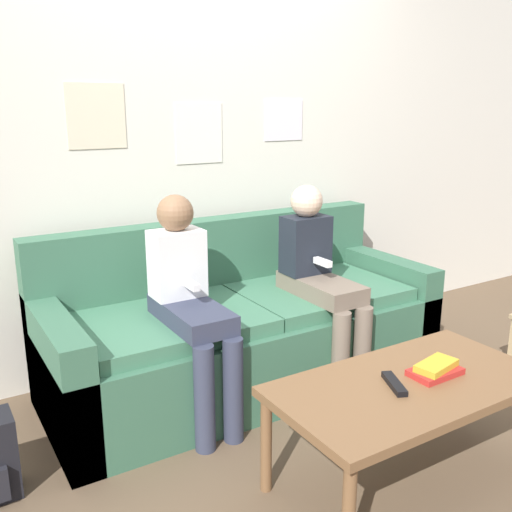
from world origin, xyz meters
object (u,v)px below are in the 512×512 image
at_px(tv_remote, 394,384).
at_px(person_left, 190,299).
at_px(couch, 242,331).
at_px(coffee_table, 409,392).
at_px(person_right, 320,275).

bearing_deg(tv_remote, person_left, 139.71).
bearing_deg(couch, coffee_table, -84.00).
distance_m(couch, tv_remote, 1.08).
height_order(coffee_table, person_left, person_left).
distance_m(couch, person_left, 0.54).
bearing_deg(person_right, couch, 150.46).
xyz_separation_m(person_right, tv_remote, (-0.32, -0.87, -0.15)).
bearing_deg(person_left, coffee_table, -60.02).
bearing_deg(coffee_table, tv_remote, 178.80).
distance_m(coffee_table, tv_remote, 0.10).
xyz_separation_m(person_left, person_right, (0.74, -0.00, -0.00)).
height_order(couch, person_right, person_right).
bearing_deg(tv_remote, person_right, 93.51).
relative_size(couch, person_left, 1.94).
bearing_deg(couch, person_left, -152.96).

